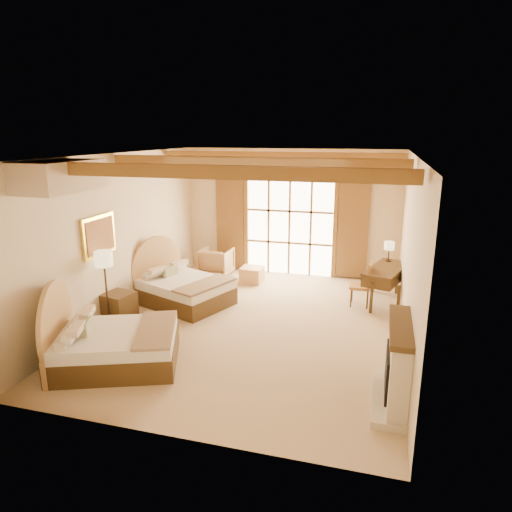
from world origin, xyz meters
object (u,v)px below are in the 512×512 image
(nightstand, at_px, (119,309))
(bed_near, at_px, (108,342))
(armchair, at_px, (216,262))
(desk, at_px, (385,284))
(bed_far, at_px, (179,287))

(nightstand, bearing_deg, bed_near, -52.30)
(nightstand, relative_size, armchair, 0.79)
(nightstand, distance_m, desk, 5.54)
(bed_near, xyz_separation_m, desk, (4.22, 3.99, 0.05))
(armchair, distance_m, desk, 4.28)
(bed_far, bearing_deg, armchair, 109.14)
(bed_far, relative_size, desk, 1.44)
(bed_near, height_order, desk, bed_near)
(bed_far, height_order, nightstand, bed_far)
(bed_near, bearing_deg, bed_far, 70.00)
(nightstand, distance_m, armchair, 3.48)
(bed_near, xyz_separation_m, bed_far, (-0.07, 2.76, -0.01))
(bed_near, distance_m, nightstand, 1.59)
(desk, bearing_deg, bed_far, -146.99)
(desk, bearing_deg, armchair, -174.26)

